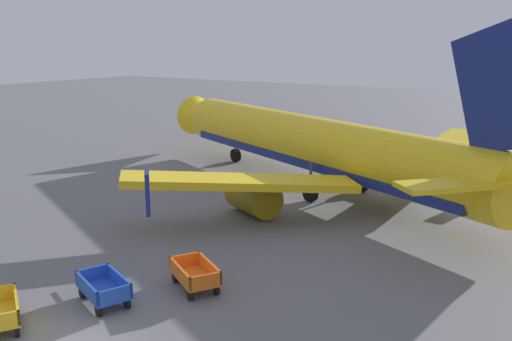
% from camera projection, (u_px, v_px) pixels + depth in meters
% --- Properties ---
extents(airplane, '(35.71, 29.27, 11.34)m').
position_uv_depth(airplane, '(323.00, 147.00, 37.30)').
color(airplane, yellow).
rests_on(airplane, ground).
extents(baggage_cart_third_in_row, '(3.57, 2.22, 1.07)m').
position_uv_depth(baggage_cart_third_in_row, '(103.00, 288.00, 21.66)').
color(baggage_cart_third_in_row, '#234CB2').
rests_on(baggage_cart_third_in_row, ground).
extents(baggage_cart_fourth_in_row, '(3.43, 2.48, 1.07)m').
position_uv_depth(baggage_cart_fourth_in_row, '(195.00, 274.00, 22.95)').
color(baggage_cart_fourth_in_row, orange).
rests_on(baggage_cart_fourth_in_row, ground).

